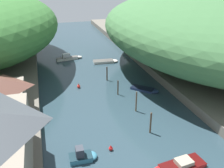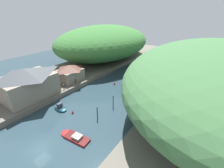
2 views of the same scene
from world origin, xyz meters
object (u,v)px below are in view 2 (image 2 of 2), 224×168
at_px(boat_red_skiff, 153,78).
at_px(boat_mid_channel, 61,108).
at_px(person_by_boathouse, 75,80).
at_px(boat_yellow_tender, 74,137).
at_px(channel_buoy_near, 114,84).
at_px(boathouse_shed, 70,72).
at_px(channel_buoy_far, 73,112).
at_px(waterfront_building, 27,82).
at_px(boat_near_quay, 140,101).
at_px(person_on_quay, 64,87).
at_px(boat_far_upstream, 139,69).

bearing_deg(boat_red_skiff, boat_mid_channel, -15.30).
distance_m(boat_red_skiff, person_by_boathouse, 27.50).
xyz_separation_m(boat_yellow_tender, channel_buoy_near, (-6.95, 23.66, 0.07)).
xyz_separation_m(boathouse_shed, channel_buoy_far, (12.78, -10.64, -3.86)).
xyz_separation_m(waterfront_building, boathouse_shed, (0.74, 13.13, -1.35)).
bearing_deg(boathouse_shed, channel_buoy_near, 33.69).
distance_m(boat_near_quay, channel_buoy_far, 17.78).
height_order(boathouse_shed, boat_near_quay, boathouse_shed).
bearing_deg(waterfront_building, boat_near_quay, 34.54).
distance_m(waterfront_building, person_on_quay, 9.18).
distance_m(waterfront_building, boat_near_quay, 29.90).
bearing_deg(boat_near_quay, channel_buoy_far, 6.75).
bearing_deg(boat_mid_channel, boat_yellow_tender, 67.29).
height_order(boat_yellow_tender, boat_near_quay, boat_yellow_tender).
height_order(boat_yellow_tender, boat_mid_channel, boat_mid_channel).
bearing_deg(boathouse_shed, person_on_quay, -56.63).
bearing_deg(channel_buoy_near, boat_far_upstream, 88.06).
height_order(waterfront_building, boat_far_upstream, waterfront_building).
bearing_deg(boat_near_quay, boathouse_shed, -37.61).
bearing_deg(person_on_quay, boat_mid_channel, -125.04).
distance_m(boat_mid_channel, channel_buoy_far, 3.54).
bearing_deg(boat_far_upstream, person_by_boathouse, -29.09).
distance_m(waterfront_building, boat_mid_channel, 11.37).
distance_m(boat_mid_channel, channel_buoy_near, 19.50).
bearing_deg(person_on_quay, boat_near_quay, -54.61).
distance_m(boathouse_shed, boat_far_upstream, 28.08).
relative_size(boat_near_quay, channel_buoy_far, 6.50).
xyz_separation_m(boat_far_upstream, channel_buoy_near, (-0.57, -16.82, -0.12)).
distance_m(boat_far_upstream, person_by_boathouse, 27.30).
distance_m(boathouse_shed, boat_red_skiff, 29.27).
bearing_deg(boathouse_shed, boat_far_upstream, 63.12).
relative_size(boat_near_quay, boat_far_upstream, 0.75).
bearing_deg(boat_mid_channel, boat_red_skiff, 161.70).
bearing_deg(boat_mid_channel, waterfront_building, -78.15).
relative_size(boat_red_skiff, channel_buoy_far, 7.93).
height_order(boat_far_upstream, boat_red_skiff, boat_far_upstream).
bearing_deg(boat_far_upstream, boathouse_shed, -35.63).
bearing_deg(person_by_boathouse, waterfront_building, 156.50).
relative_size(waterfront_building, boat_yellow_tender, 2.08).
relative_size(channel_buoy_near, person_on_quay, 0.54).
relative_size(boat_mid_channel, boat_red_skiff, 0.54).
distance_m(boat_far_upstream, boat_red_skiff, 9.27).
xyz_separation_m(channel_buoy_near, person_by_boathouse, (-8.89, -8.72, 2.11)).
bearing_deg(person_on_quay, waterfront_building, 158.60).
height_order(channel_buoy_far, person_on_quay, person_on_quay).
distance_m(boat_yellow_tender, person_by_boathouse, 21.89).
relative_size(boat_near_quay, person_by_boathouse, 2.93).
bearing_deg(boathouse_shed, boat_near_quay, 8.59).
relative_size(waterfront_building, person_on_quay, 8.07).
height_order(boat_red_skiff, person_on_quay, person_on_quay).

